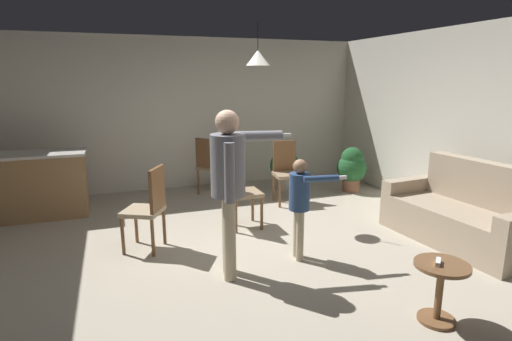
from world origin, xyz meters
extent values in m
plane|color=#B2A893|center=(0.00, 0.00, 0.00)|extent=(7.68, 7.68, 0.00)
cube|color=silver|center=(0.00, 3.20, 1.35)|extent=(6.40, 0.10, 2.70)
cube|color=silver|center=(3.20, 0.00, 1.35)|extent=(0.10, 6.40, 2.70)
cube|color=tan|center=(2.49, -0.61, 0.23)|extent=(0.97, 1.51, 0.45)
cube|color=tan|center=(2.82, -0.58, 0.73)|extent=(0.33, 1.45, 0.55)
cube|color=tan|center=(2.42, 0.20, 0.32)|extent=(0.86, 0.25, 0.63)
cylinder|color=brown|center=(2.75, 0.22, 0.03)|extent=(0.05, 0.05, 0.06)
cylinder|color=brown|center=(2.24, -1.43, 0.03)|extent=(0.05, 0.05, 0.06)
cylinder|color=brown|center=(2.10, 0.16, 0.03)|extent=(0.05, 0.05, 0.06)
cube|color=#99754C|center=(-2.45, 2.18, 0.45)|extent=(1.20, 0.60, 0.91)
cube|color=beige|center=(-2.45, 2.18, 0.93)|extent=(1.26, 0.66, 0.04)
cylinder|color=brown|center=(1.02, -1.87, 0.51)|extent=(0.44, 0.44, 0.03)
cylinder|color=brown|center=(1.02, -1.87, 0.24)|extent=(0.06, 0.06, 0.49)
cylinder|color=brown|center=(1.02, -1.87, 0.01)|extent=(0.31, 0.31, 0.03)
cylinder|color=tan|center=(-0.38, -0.42, 0.43)|extent=(0.13, 0.13, 0.86)
cylinder|color=tan|center=(-0.41, -0.60, 0.43)|extent=(0.13, 0.13, 0.86)
cylinder|color=slate|center=(-0.39, -0.51, 1.16)|extent=(0.34, 0.34, 0.61)
sphere|color=#D8AD8C|center=(-0.39, -0.51, 1.58)|extent=(0.23, 0.23, 0.23)
cylinder|color=slate|center=(-0.07, -0.37, 1.42)|extent=(0.58, 0.21, 0.10)
cube|color=white|center=(0.24, -0.44, 1.42)|extent=(0.13, 0.06, 0.04)
cylinder|color=slate|center=(-0.43, -0.70, 1.13)|extent=(0.10, 0.10, 0.57)
cylinder|color=tan|center=(0.46, -0.32, 0.29)|extent=(0.08, 0.08, 0.58)
cylinder|color=tan|center=(0.44, -0.44, 0.29)|extent=(0.08, 0.08, 0.58)
cylinder|color=navy|center=(0.45, -0.38, 0.78)|extent=(0.23, 0.23, 0.41)
sphere|color=#9E7556|center=(0.45, -0.38, 1.06)|extent=(0.16, 0.16, 0.16)
cylinder|color=navy|center=(0.47, -0.25, 0.76)|extent=(0.07, 0.07, 0.38)
cylinder|color=navy|center=(0.62, -0.54, 0.95)|extent=(0.39, 0.13, 0.07)
cube|color=white|center=(0.84, -0.57, 0.95)|extent=(0.13, 0.06, 0.04)
cylinder|color=brown|center=(1.37, 1.71, 0.23)|extent=(0.04, 0.04, 0.45)
cylinder|color=brown|center=(1.01, 1.75, 0.23)|extent=(0.04, 0.04, 0.45)
cylinder|color=brown|center=(1.33, 1.36, 0.23)|extent=(0.04, 0.04, 0.45)
cylinder|color=brown|center=(0.97, 1.39, 0.23)|extent=(0.04, 0.04, 0.45)
cube|color=#997F60|center=(1.17, 1.55, 0.47)|extent=(0.46, 0.46, 0.05)
cube|color=brown|center=(1.19, 1.74, 0.75)|extent=(0.38, 0.08, 0.50)
cylinder|color=brown|center=(-0.08, 2.54, 0.23)|extent=(0.04, 0.04, 0.45)
cylinder|color=brown|center=(0.12, 2.25, 0.23)|extent=(0.04, 0.04, 0.45)
cylinder|color=brown|center=(0.21, 2.75, 0.23)|extent=(0.04, 0.04, 0.45)
cylinder|color=brown|center=(0.42, 2.45, 0.23)|extent=(0.04, 0.04, 0.45)
cube|color=#997F60|center=(0.17, 2.50, 0.47)|extent=(0.58, 0.58, 0.05)
cube|color=brown|center=(0.01, 2.39, 0.75)|extent=(0.25, 0.33, 0.50)
cylinder|color=brown|center=(-1.09, 0.22, 0.23)|extent=(0.04, 0.04, 0.45)
cylinder|color=brown|center=(-0.92, 0.54, 0.23)|extent=(0.04, 0.04, 0.45)
cylinder|color=brown|center=(-1.40, 0.38, 0.23)|extent=(0.04, 0.04, 0.45)
cylinder|color=brown|center=(-1.24, 0.70, 0.23)|extent=(0.04, 0.04, 0.45)
cube|color=tan|center=(-1.16, 0.46, 0.47)|extent=(0.57, 0.57, 0.05)
cube|color=brown|center=(-0.99, 0.37, 0.75)|extent=(0.21, 0.35, 0.50)
cylinder|color=brown|center=(0.01, 0.95, 0.23)|extent=(0.04, 0.04, 0.45)
cylinder|color=brown|center=(0.01, 0.59, 0.23)|extent=(0.04, 0.04, 0.45)
cylinder|color=brown|center=(0.37, 0.96, 0.23)|extent=(0.04, 0.04, 0.45)
cylinder|color=brown|center=(0.37, 0.60, 0.23)|extent=(0.04, 0.04, 0.45)
cube|color=#997F60|center=(0.19, 0.78, 0.47)|extent=(0.42, 0.42, 0.05)
cube|color=brown|center=(0.00, 0.77, 0.75)|extent=(0.04, 0.38, 0.50)
cylinder|color=brown|center=(2.55, 1.85, 0.12)|extent=(0.30, 0.30, 0.24)
sphere|color=#235B2D|center=(2.55, 1.85, 0.42)|extent=(0.52, 0.52, 0.52)
sphere|color=#235B2D|center=(2.55, 1.85, 0.60)|extent=(0.39, 0.39, 0.39)
cylinder|color=#B7B2AD|center=(1.47, 2.36, 0.12)|extent=(0.31, 0.31, 0.25)
sphere|color=#235B2D|center=(1.47, 2.36, 0.44)|extent=(0.54, 0.54, 0.54)
sphere|color=#235B2D|center=(1.47, 2.36, 0.63)|extent=(0.40, 0.40, 0.40)
cube|color=white|center=(0.98, -1.86, 0.54)|extent=(0.12, 0.12, 0.04)
cone|color=silver|center=(0.47, 1.04, 2.25)|extent=(0.32, 0.32, 0.20)
cylinder|color=black|center=(0.47, 1.04, 2.52)|extent=(0.01, 0.01, 0.36)
camera|label=1|loc=(-1.42, -4.22, 1.99)|focal=28.46mm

